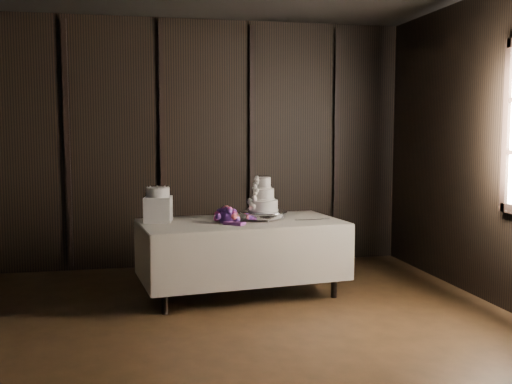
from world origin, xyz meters
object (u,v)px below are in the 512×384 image
(bouquet, at_px, (227,216))
(display_table, at_px, (241,255))
(cake_stand, at_px, (264,216))
(wedding_cake, at_px, (261,198))
(box_pedestal, at_px, (158,209))
(small_cake, at_px, (158,192))

(bouquet, bearing_deg, display_table, 32.82)
(bouquet, bearing_deg, cake_stand, 18.66)
(display_table, distance_m, wedding_cake, 0.61)
(wedding_cake, bearing_deg, bouquet, 173.25)
(wedding_cake, height_order, box_pedestal, wedding_cake)
(display_table, bearing_deg, bouquet, -154.08)
(cake_stand, distance_m, box_pedestal, 1.06)
(display_table, xyz_separation_m, bouquet, (-0.16, -0.10, 0.41))
(box_pedestal, bearing_deg, wedding_cake, -6.36)
(display_table, height_order, bouquet, bouquet)
(box_pedestal, bearing_deg, small_cake, 0.00)
(display_table, distance_m, box_pedestal, 0.95)
(small_cake, bearing_deg, cake_stand, -5.42)
(cake_stand, relative_size, small_cake, 2.11)
(box_pedestal, distance_m, small_cake, 0.17)
(cake_stand, height_order, small_cake, small_cake)
(wedding_cake, bearing_deg, cake_stand, 5.17)
(bouquet, xyz_separation_m, box_pedestal, (-0.66, 0.23, 0.06))
(small_cake, bearing_deg, display_table, -9.08)
(display_table, height_order, cake_stand, cake_stand)
(box_pedestal, bearing_deg, bouquet, -19.46)
(bouquet, xyz_separation_m, small_cake, (-0.66, 0.23, 0.23))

